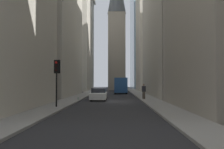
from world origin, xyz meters
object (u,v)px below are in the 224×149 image
at_px(delivery_truck, 121,85).
at_px(traffic_light_foreground, 57,72).
at_px(discarded_bottle, 78,99).
at_px(pedestrian, 144,91).
at_px(sedan_white, 99,94).

distance_m(delivery_truck, traffic_light_foreground, 25.71).
xyz_separation_m(traffic_light_foreground, discarded_bottle, (7.65, -0.54, -2.68)).
xyz_separation_m(delivery_truck, pedestrian, (-15.90, -2.47, -0.37)).
bearing_deg(delivery_truck, discarded_bottle, 163.87).
relative_size(delivery_truck, sedan_white, 1.50).
xyz_separation_m(delivery_truck, discarded_bottle, (-17.40, 5.03, -1.21)).
bearing_deg(traffic_light_foreground, delivery_truck, -12.54).
bearing_deg(pedestrian, delivery_truck, 8.82).
bearing_deg(discarded_bottle, sedan_white, -64.23).
bearing_deg(delivery_truck, sedan_white, 170.27).
distance_m(traffic_light_foreground, pedestrian, 12.33).
distance_m(delivery_truck, discarded_bottle, 18.16).
height_order(pedestrian, discarded_bottle, pedestrian).
height_order(delivery_truck, traffic_light_foreground, traffic_light_foreground).
bearing_deg(traffic_light_foreground, sedan_white, -17.62).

